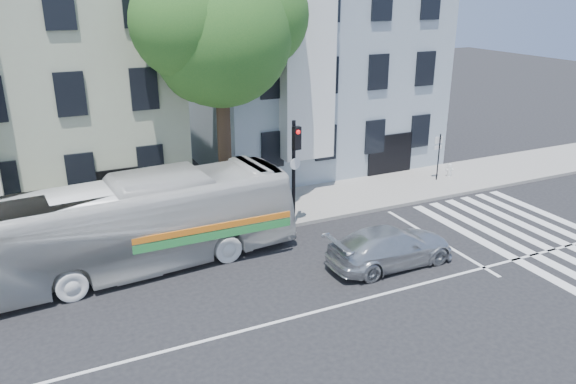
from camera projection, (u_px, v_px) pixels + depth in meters
ground at (320, 311)px, 17.03m from camera, size 120.00×120.00×0.00m
sidewalk_far at (231, 217)px, 23.80m from camera, size 80.00×4.00×0.15m
building_left at (26, 76)px, 25.09m from camera, size 12.00×10.00×11.00m
building_right at (305, 60)px, 30.68m from camera, size 12.00×10.00×11.00m
street_tree at (219, 26)px, 21.78m from camera, size 7.30×5.90×11.10m
bus at (130, 226)px, 19.05m from camera, size 3.63×11.77×3.23m
sedan at (391, 247)px, 19.66m from camera, size 1.99×4.74×1.37m
hedge at (144, 234)px, 21.08m from camera, size 8.42×3.05×0.70m
traffic_signal at (295, 161)px, 21.89m from camera, size 0.47×0.54×4.44m
fire_hydrant at (449, 170)px, 28.57m from camera, size 0.38×0.23×0.67m
far_sign_pole at (439, 151)px, 27.68m from camera, size 0.42×0.16×2.35m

